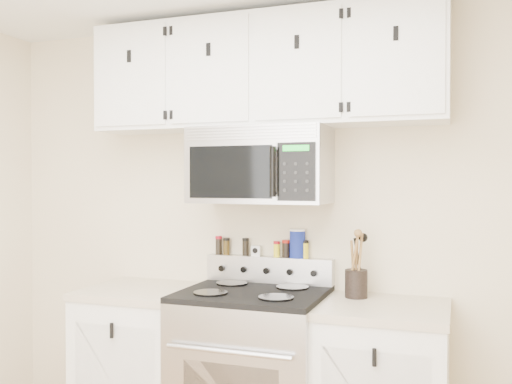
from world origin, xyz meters
TOP-DOWN VIEW (x-y plane):
  - back_wall at (0.00, 1.75)m, footprint 3.50×0.01m
  - range at (0.00, 1.43)m, footprint 0.76×0.65m
  - base_cabinet_left at (-0.69, 1.45)m, footprint 0.64×0.62m
  - microwave at (0.00, 1.55)m, footprint 0.76×0.44m
  - upper_cabinets at (-0.00, 1.58)m, footprint 2.00×0.35m
  - utensil_crock at (0.53, 1.58)m, footprint 0.12×0.12m
  - kitchen_timer at (-0.08, 1.71)m, footprint 0.06×0.05m
  - salt_canister at (0.17, 1.71)m, footprint 0.09×0.09m
  - spice_jar_0 at (-0.32, 1.71)m, footprint 0.04×0.04m
  - spice_jar_1 at (-0.27, 1.71)m, footprint 0.04×0.04m
  - spice_jar_2 at (-0.15, 1.71)m, footprint 0.04×0.04m
  - spice_jar_3 at (0.05, 1.71)m, footprint 0.04×0.04m
  - spice_jar_4 at (0.10, 1.71)m, footprint 0.05×0.05m
  - spice_jar_5 at (0.15, 1.71)m, footprint 0.04×0.04m
  - spice_jar_6 at (0.22, 1.71)m, footprint 0.04×0.04m

SIDE VIEW (x-z plane):
  - base_cabinet_left at x=-0.69m, z-range 0.00..0.92m
  - range at x=0.00m, z-range -0.06..1.04m
  - utensil_crock at x=0.53m, z-range 0.83..1.18m
  - kitchen_timer at x=-0.08m, z-range 1.10..1.16m
  - spice_jar_3 at x=0.05m, z-range 1.10..1.19m
  - spice_jar_4 at x=0.10m, z-range 1.10..1.20m
  - spice_jar_5 at x=0.15m, z-range 1.10..1.20m
  - spice_jar_1 at x=-0.27m, z-range 1.10..1.20m
  - spice_jar_6 at x=0.22m, z-range 1.10..1.20m
  - spice_jar_2 at x=-0.15m, z-range 1.10..1.20m
  - spice_jar_0 at x=-0.32m, z-range 1.10..1.21m
  - salt_canister at x=0.17m, z-range 1.10..1.27m
  - back_wall at x=0.00m, z-range 0.00..2.50m
  - microwave at x=0.00m, z-range 1.42..1.84m
  - upper_cabinets at x=0.00m, z-range 1.84..2.46m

